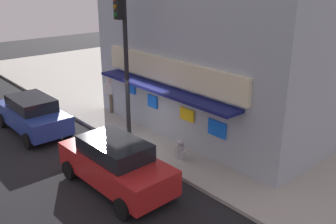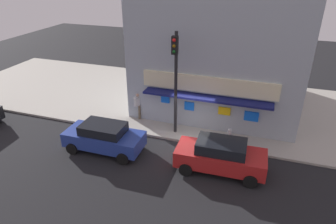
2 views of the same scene
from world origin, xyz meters
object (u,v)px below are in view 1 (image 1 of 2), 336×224
(trash_can, at_px, (221,144))
(parked_car_red, at_px, (116,163))
(parked_car_blue, at_px, (33,114))
(fire_hydrant, at_px, (180,150))
(pedestrian, at_px, (111,93))
(traffic_light, at_px, (124,46))

(trash_can, bearing_deg, parked_car_red, -101.95)
(parked_car_blue, xyz_separation_m, parked_car_red, (6.27, 0.18, 0.03))
(parked_car_blue, distance_m, parked_car_red, 6.27)
(fire_hydrant, bearing_deg, pedestrian, 171.77)
(traffic_light, bearing_deg, parked_car_red, -39.93)
(fire_hydrant, distance_m, pedestrian, 6.09)
(fire_hydrant, xyz_separation_m, pedestrian, (-6.00, 0.87, 0.61))
(parked_car_blue, bearing_deg, traffic_light, 41.93)
(fire_hydrant, distance_m, trash_can, 1.59)
(traffic_light, relative_size, parked_car_red, 1.36)
(parked_car_red, bearing_deg, traffic_light, 140.07)
(pedestrian, bearing_deg, parked_car_blue, -95.22)
(trash_can, bearing_deg, parked_car_blue, -148.83)
(fire_hydrant, xyz_separation_m, parked_car_blue, (-6.34, -2.94, 0.34))
(pedestrian, relative_size, parked_car_blue, 0.41)
(traffic_light, height_order, parked_car_red, traffic_light)
(parked_car_blue, relative_size, parked_car_red, 0.97)
(fire_hydrant, bearing_deg, trash_can, 59.94)
(traffic_light, relative_size, trash_can, 6.60)
(trash_can, distance_m, pedestrian, 6.83)
(trash_can, height_order, pedestrian, pedestrian)
(fire_hydrant, bearing_deg, traffic_light, -177.62)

